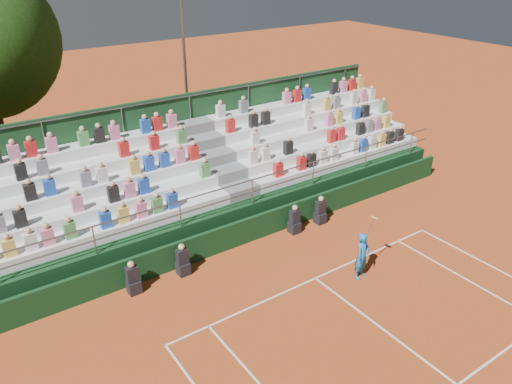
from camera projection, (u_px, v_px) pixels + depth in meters
ground at (315, 278)px, 16.69m from camera, size 90.00×90.00×0.00m
courtside_wall at (261, 226)px, 18.82m from camera, size 20.00×0.15×1.00m
line_officials at (240, 241)px, 17.87m from camera, size 8.26×0.40×1.19m
grandstand at (216, 182)px, 20.94m from camera, size 20.00×5.20×4.40m
tennis_player at (362, 256)px, 16.41m from camera, size 0.88×0.55×2.22m
floodlight_mast at (184, 58)px, 25.03m from camera, size 0.60×0.25×8.40m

